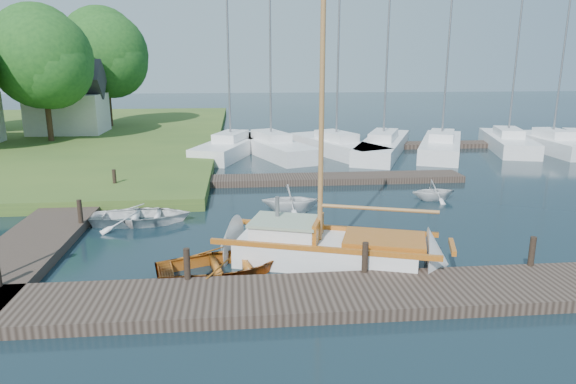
{
  "coord_description": "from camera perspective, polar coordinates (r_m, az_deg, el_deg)",
  "views": [
    {
      "loc": [
        -1.65,
        -17.06,
        5.55
      ],
      "look_at": [
        0.0,
        0.0,
        1.2
      ],
      "focal_mm": 32.0,
      "sensor_mm": 36.0,
      "label": 1
    }
  ],
  "objects": [
    {
      "name": "mooring_post_5",
      "position": [
        23.21,
        -18.72,
        1.42
      ],
      "size": [
        0.16,
        0.16,
        0.8
      ],
      "primitive_type": "cylinder",
      "color": "black",
      "rests_on": "left_dock"
    },
    {
      "name": "mooring_post_1",
      "position": [
        13.07,
        -11.16,
        -7.83
      ],
      "size": [
        0.16,
        0.16,
        0.8
      ],
      "primitive_type": "cylinder",
      "color": "black",
      "rests_on": "near_dock"
    },
    {
      "name": "pontoon",
      "position": [
        35.46,
        13.78,
        5.07
      ],
      "size": [
        30.0,
        1.6,
        0.3
      ],
      "primitive_type": "cube",
      "color": "#2E231D",
      "rests_on": "ground"
    },
    {
      "name": "marina_boat_1",
      "position": [
        31.8,
        -1.9,
        5.23
      ],
      "size": [
        5.21,
        9.14,
        11.53
      ],
      "rotation": [
        0.0,
        0.0,
        1.93
      ],
      "color": "silver",
      "rests_on": "ground"
    },
    {
      "name": "marina_boat_3",
      "position": [
        32.54,
        10.52,
        5.18
      ],
      "size": [
        6.01,
        9.94,
        10.63
      ],
      "rotation": [
        0.0,
        0.0,
        1.16
      ],
      "color": "silver",
      "rests_on": "ground"
    },
    {
      "name": "tender_a",
      "position": [
        18.89,
        -16.0,
        -2.29
      ],
      "size": [
        3.52,
        2.57,
        0.71
      ],
      "primitive_type": "imported",
      "rotation": [
        0.0,
        0.0,
        1.61
      ],
      "color": "silver",
      "rests_on": "ground"
    },
    {
      "name": "left_dock",
      "position": [
        20.8,
        -23.1,
        -1.98
      ],
      "size": [
        2.2,
        18.0,
        0.3
      ],
      "primitive_type": "cube",
      "color": "#2E231D",
      "rests_on": "ground"
    },
    {
      "name": "marina_boat_0",
      "position": [
        31.74,
        -6.37,
        5.12
      ],
      "size": [
        4.76,
        8.24,
        10.64
      ],
      "rotation": [
        0.0,
        0.0,
        1.23
      ],
      "color": "silver",
      "rests_on": "ground"
    },
    {
      "name": "near_dock",
      "position": [
        12.41,
        2.72,
        -11.56
      ],
      "size": [
        18.0,
        2.2,
        0.3
      ],
      "primitive_type": "cube",
      "color": "#2E231D",
      "rests_on": "ground"
    },
    {
      "name": "marina_boat_2",
      "position": [
        31.84,
        5.37,
        5.18
      ],
      "size": [
        5.24,
        8.64,
        11.37
      ],
      "rotation": [
        0.0,
        0.0,
        1.96
      ],
      "color": "silver",
      "rests_on": "ground"
    },
    {
      "name": "far_dock",
      "position": [
        24.44,
        3.2,
        1.46
      ],
      "size": [
        14.0,
        1.6,
        0.3
      ],
      "primitive_type": "cube",
      "color": "#2E231D",
      "rests_on": "ground"
    },
    {
      "name": "marina_boat_4",
      "position": [
        33.36,
        16.66,
        5.06
      ],
      "size": [
        5.59,
        8.94,
        11.04
      ],
      "rotation": [
        0.0,
        0.0,
        1.15
      ],
      "color": "silver",
      "rests_on": "ground"
    },
    {
      "name": "mooring_post_2",
      "position": [
        13.37,
        8.56,
        -7.19
      ],
      "size": [
        0.16,
        0.16,
        0.8
      ],
      "primitive_type": "cylinder",
      "color": "black",
      "rests_on": "near_dock"
    },
    {
      "name": "mooring_post_4",
      "position": [
        18.52,
        -22.11,
        -2.01
      ],
      "size": [
        0.16,
        0.16,
        0.8
      ],
      "primitive_type": "cylinder",
      "color": "black",
      "rests_on": "left_dock"
    },
    {
      "name": "dinghy",
      "position": [
        13.99,
        -7.08,
        -7.59
      ],
      "size": [
        4.05,
        3.27,
        0.74
      ],
      "primitive_type": "imported",
      "rotation": [
        0.0,
        0.0,
        1.78
      ],
      "color": "#8C4E0C",
      "rests_on": "ground"
    },
    {
      "name": "tree_3",
      "position": [
        37.22,
        -25.63,
        13.29
      ],
      "size": [
        6.41,
        6.38,
        8.74
      ],
      "color": "#332114",
      "rests_on": "shore"
    },
    {
      "name": "tender_b",
      "position": [
        19.42,
        0.34,
        -0.58
      ],
      "size": [
        2.31,
        2.03,
        1.16
      ],
      "primitive_type": "imported",
      "rotation": [
        0.0,
        0.0,
        1.51
      ],
      "color": "silver",
      "rests_on": "ground"
    },
    {
      "name": "marina_boat_6",
      "position": [
        36.93,
        27.28,
        4.9
      ],
      "size": [
        2.25,
        7.36,
        9.52
      ],
      "rotation": [
        0.0,
        0.0,
        1.56
      ],
      "color": "silver",
      "rests_on": "ground"
    },
    {
      "name": "tender_d",
      "position": [
        21.97,
        15.89,
        0.35
      ],
      "size": [
        1.94,
        1.71,
        0.96
      ],
      "primitive_type": "imported",
      "rotation": [
        0.0,
        0.0,
        1.65
      ],
      "color": "silver",
      "rests_on": "ground"
    },
    {
      "name": "sailboat",
      "position": [
        14.67,
        4.94,
        -6.6
      ],
      "size": [
        7.41,
        4.06,
        9.83
      ],
      "rotation": [
        0.0,
        0.0,
        -0.31
      ],
      "color": "silver",
      "rests_on": "ground"
    },
    {
      "name": "mooring_post_3",
      "position": [
        15.08,
        25.48,
        -5.96
      ],
      "size": [
        0.16,
        0.16,
        0.8
      ],
      "primitive_type": "cylinder",
      "color": "black",
      "rests_on": "near_dock"
    },
    {
      "name": "house_c",
      "position": [
        41.07,
        -23.31,
        8.96
      ],
      "size": [
        5.25,
        4.0,
        5.28
      ],
      "color": "beige",
      "rests_on": "shore"
    },
    {
      "name": "marina_boat_5",
      "position": [
        36.42,
        23.21,
        5.24
      ],
      "size": [
        4.33,
        8.4,
        11.06
      ],
      "rotation": [
        0.0,
        0.0,
        1.29
      ],
      "color": "silver",
      "rests_on": "ground"
    },
    {
      "name": "ground",
      "position": [
        18.01,
        0.0,
        -3.7
      ],
      "size": [
        160.0,
        160.0,
        0.0
      ],
      "primitive_type": "plane",
      "color": "black",
      "rests_on": "ground"
    },
    {
      "name": "tree_7",
      "position": [
        44.34,
        -19.65,
        14.29
      ],
      "size": [
        6.83,
        6.83,
        9.38
      ],
      "color": "#332114",
      "rests_on": "shore"
    }
  ]
}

